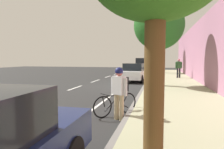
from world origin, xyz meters
The scene contains 14 objects.
ground centered at (0.00, 0.00, 0.00)m, with size 61.54×61.54×0.00m, color #2A2A2A.
sidewalk centered at (3.57, 0.00, 0.08)m, with size 3.68×38.46×0.17m, color #ADB088.
curb_edge centered at (1.65, 0.00, 0.08)m, with size 0.16×38.46×0.17m, color gray.
lane_stripe_centre centered at (-2.74, -1.33, 0.00)m, with size 0.14×35.80×0.01m.
lane_stripe_bike_edge centered at (0.18, 0.00, 0.00)m, with size 0.12×38.46×0.01m, color white.
building_facade centered at (5.66, 0.00, 2.40)m, with size 0.50×38.46×4.81m, color #AA6F8C.
parked_sedan_white_second centered at (0.49, 3.62, 0.75)m, with size 2.04×4.50×1.52m.
parked_suv_grey_mid centered at (0.46, 13.47, 1.03)m, with size 1.98×4.70×1.99m.
bicycle_at_curb centered at (1.18, -6.87, 0.38)m, with size 1.20×1.34×0.77m.
cyclist_with_backpack centered at (1.39, -7.29, 0.99)m, with size 0.55×0.52×1.64m.
street_tree_mid_block centered at (2.49, -0.10, 3.98)m, with size 3.16×3.16×5.40m.
street_tree_far_end centered at (2.49, 12.22, 4.07)m, with size 2.71×2.71×5.02m.
pedestrian_on_phone centered at (4.28, 5.72, 1.15)m, with size 0.60×0.33×1.72m.
fire_hydrant centered at (2.08, 4.88, 0.59)m, with size 0.22×0.22×0.84m.
Camera 1 is at (2.57, -13.24, 1.89)m, focal length 31.86 mm.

